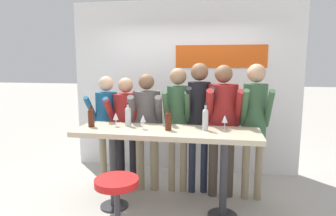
# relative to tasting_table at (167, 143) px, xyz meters

# --- Properties ---
(ground_plane) EXTENTS (40.00, 40.00, 0.00)m
(ground_plane) POSITION_rel_tasting_table_xyz_m (0.00, 0.00, -0.89)
(ground_plane) COLOR #B2ADA3
(back_wall) EXTENTS (3.83, 0.12, 2.86)m
(back_wall) POSITION_rel_tasting_table_xyz_m (0.01, 1.58, 0.54)
(back_wall) COLOR white
(back_wall) RESTS_ON ground_plane
(tasting_table) EXTENTS (2.23, 0.67, 1.05)m
(tasting_table) POSITION_rel_tasting_table_xyz_m (0.00, 0.00, 0.00)
(tasting_table) COLOR beige
(tasting_table) RESTS_ON ground_plane
(bar_stool) EXTENTS (0.46, 0.46, 0.73)m
(bar_stool) POSITION_rel_tasting_table_xyz_m (-0.35, -0.81, -0.40)
(bar_stool) COLOR #333338
(bar_stool) RESTS_ON ground_plane
(person_far_left) EXTENTS (0.42, 0.54, 1.66)m
(person_far_left) POSITION_rel_tasting_table_xyz_m (-1.01, 0.63, 0.14)
(person_far_left) COLOR gray
(person_far_left) RESTS_ON ground_plane
(person_left) EXTENTS (0.45, 0.54, 1.64)m
(person_left) POSITION_rel_tasting_table_xyz_m (-0.70, 0.59, 0.12)
(person_left) COLOR black
(person_left) RESTS_ON ground_plane
(person_center_left) EXTENTS (0.51, 0.60, 1.70)m
(person_center_left) POSITION_rel_tasting_table_xyz_m (-0.40, 0.59, 0.15)
(person_center_left) COLOR gray
(person_center_left) RESTS_ON ground_plane
(person_center) EXTENTS (0.39, 0.53, 1.78)m
(person_center) POSITION_rel_tasting_table_xyz_m (0.05, 0.62, 0.23)
(person_center) COLOR gray
(person_center) RESTS_ON ground_plane
(person_center_right) EXTENTS (0.42, 0.57, 1.85)m
(person_center_right) POSITION_rel_tasting_table_xyz_m (0.34, 0.63, 0.28)
(person_center_right) COLOR #23283D
(person_center_right) RESTS_ON ground_plane
(person_right) EXTENTS (0.51, 0.61, 1.82)m
(person_right) POSITION_rel_tasting_table_xyz_m (0.66, 0.56, 0.23)
(person_right) COLOR #473D33
(person_right) RESTS_ON ground_plane
(person_far_right) EXTENTS (0.38, 0.53, 1.84)m
(person_far_right) POSITION_rel_tasting_table_xyz_m (1.08, 0.54, 0.27)
(person_far_right) COLOR gray
(person_far_right) RESTS_ON ground_plane
(wine_bottle_0) EXTENTS (0.08, 0.08, 0.27)m
(wine_bottle_0) POSITION_rel_tasting_table_xyz_m (-0.96, 0.00, 0.29)
(wine_bottle_0) COLOR #4C1E0F
(wine_bottle_0) RESTS_ON tasting_table
(wine_bottle_1) EXTENTS (0.07, 0.07, 0.32)m
(wine_bottle_1) POSITION_rel_tasting_table_xyz_m (0.46, 0.06, 0.30)
(wine_bottle_1) COLOR #B7BCC1
(wine_bottle_1) RESTS_ON tasting_table
(wine_bottle_2) EXTENTS (0.08, 0.08, 0.29)m
(wine_bottle_2) POSITION_rel_tasting_table_xyz_m (-0.52, 0.13, 0.29)
(wine_bottle_2) COLOR #B7BCC1
(wine_bottle_2) RESTS_ON tasting_table
(wine_bottle_3) EXTENTS (0.08, 0.08, 0.25)m
(wine_bottle_3) POSITION_rel_tasting_table_xyz_m (0.02, -0.02, 0.28)
(wine_bottle_3) COLOR #4C1E0F
(wine_bottle_3) RESTS_ON tasting_table
(wine_glass_0) EXTENTS (0.07, 0.07, 0.18)m
(wine_glass_0) POSITION_rel_tasting_table_xyz_m (0.69, 0.14, 0.28)
(wine_glass_0) COLOR silver
(wine_glass_0) RESTS_ON tasting_table
(wine_glass_1) EXTENTS (0.07, 0.07, 0.18)m
(wine_glass_1) POSITION_rel_tasting_table_xyz_m (-0.28, -0.02, 0.28)
(wine_glass_1) COLOR silver
(wine_glass_1) RESTS_ON tasting_table
(wine_glass_2) EXTENTS (0.07, 0.07, 0.18)m
(wine_glass_2) POSITION_rel_tasting_table_xyz_m (-0.66, 0.07, 0.28)
(wine_glass_2) COLOR silver
(wine_glass_2) RESTS_ON tasting_table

